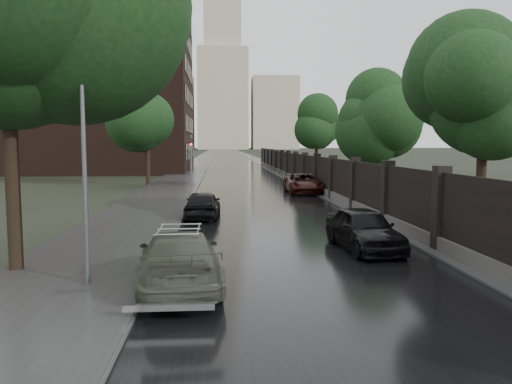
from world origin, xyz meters
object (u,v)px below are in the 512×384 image
lamp_post (85,175)px  car_right_near (364,229)px  tree_right_c (317,128)px  hatchback_left (203,204)px  volga_sedan (180,259)px  tree_left_far (147,120)px  traffic_light (191,158)px  tree_right_b (371,120)px  tree_right_a (484,102)px  tree_left_near (5,20)px  car_right_far (303,183)px

lamp_post → car_right_near: size_ratio=1.28×
tree_right_c → car_right_near: (-5.27, -34.68, -4.27)m
lamp_post → hatchback_left: lamp_post is taller
lamp_post → volga_sedan: (2.11, 0.08, -2.00)m
tree_left_far → traffic_light: size_ratio=1.85×
tree_right_b → tree_right_c: 18.00m
tree_right_a → lamp_post: bearing=-153.3°
tree_left_near → car_right_far: (11.00, 20.61, -5.73)m
volga_sedan → hatchback_left: (0.18, 10.96, -0.03)m
tree_left_far → tree_right_a: (15.50, -22.00, -0.29)m
car_right_near → tree_right_b: bearing=67.4°
tree_left_near → tree_right_a: 15.97m
tree_right_a → lamp_post: tree_right_a is taller
tree_left_far → tree_right_a: bearing=-54.8°
tree_right_a → tree_right_b: bearing=90.0°
lamp_post → volga_sedan: 2.90m
tree_right_c → traffic_light: size_ratio=1.75×
hatchback_left → car_right_far: car_right_far is taller
traffic_light → car_right_near: (6.53, -19.67, -1.72)m
lamp_post → car_right_far: bearing=68.3°
tree_right_b → volga_sedan: (-10.79, -20.42, -4.28)m
tree_right_b → tree_right_c: size_ratio=1.00×
tree_right_b → hatchback_left: size_ratio=1.87×
lamp_post → car_right_near: lamp_post is taller
hatchback_left → traffic_light: bearing=-82.0°
car_right_near → hatchback_left: bearing=121.4°
traffic_light → volga_sedan: size_ratio=0.86×
tree_right_c → volga_sedan: 40.14m
tree_right_a → tree_left_near: bearing=-161.7°
tree_left_far → car_right_far: tree_left_far is taller
tree_left_near → tree_left_far: size_ratio=1.24×
hatchback_left → tree_right_a: bearing=159.4°
hatchback_left → volga_sedan: bearing=91.6°
volga_sedan → lamp_post: bearing=-3.3°
car_right_near → traffic_light: bearing=103.2°
tree_right_b → car_right_near: tree_right_b is taller
traffic_light → volga_sedan: bearing=-87.5°
tree_right_a → tree_left_far: bearing=125.2°
hatchback_left → car_right_near: bearing=129.0°
tree_left_near → lamp_post: tree_left_near is taller
tree_left_far → tree_right_c: 18.45m
traffic_light → car_right_near: traffic_light is taller
tree_right_b → car_right_far: tree_right_b is taller
traffic_light → hatchback_left: traffic_light is taller
tree_left_far → tree_right_b: size_ratio=1.05×
tree_left_near → lamp_post: bearing=-34.3°
car_right_far → tree_left_far: bearing=150.8°
tree_left_far → car_right_near: (10.23, -24.68, -4.56)m
tree_left_near → car_right_near: bearing=13.3°
tree_left_far → tree_right_b: bearing=-27.3°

